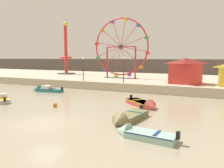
% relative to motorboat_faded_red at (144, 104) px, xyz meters
% --- Properties ---
extents(ground_plane, '(240.00, 240.00, 0.00)m').
position_rel_motorboat_faded_red_xyz_m(ground_plane, '(-5.16, -8.26, -0.26)').
color(ground_plane, gray).
extents(quay_promenade, '(110.00, 21.65, 1.21)m').
position_rel_motorboat_faded_red_xyz_m(quay_promenade, '(-5.16, 18.75, 0.35)').
color(quay_promenade, '#B7A88E').
rests_on(quay_promenade, ground_plane).
extents(distant_town_skyline, '(140.00, 3.00, 4.40)m').
position_rel_motorboat_faded_red_xyz_m(distant_town_skyline, '(-5.16, 41.00, 1.94)').
color(distant_town_skyline, '#564C47').
rests_on(distant_town_skyline, ground_plane).
extents(motorboat_faded_red, '(4.24, 3.84, 1.32)m').
position_rel_motorboat_faded_red_xyz_m(motorboat_faded_red, '(0.00, 0.00, 0.00)').
color(motorboat_faded_red, '#B24238').
rests_on(motorboat_faded_red, ground_plane).
extents(motorboat_olive_wood, '(1.97, 4.46, 1.35)m').
position_rel_motorboat_faded_red_xyz_m(motorboat_olive_wood, '(0.27, -5.39, 0.01)').
color(motorboat_olive_wood, olive).
rests_on(motorboat_olive_wood, ground_plane).
extents(motorboat_teal_painted, '(4.86, 2.06, 1.30)m').
position_rel_motorboat_faded_red_xyz_m(motorboat_teal_painted, '(-15.93, 3.61, 0.01)').
color(motorboat_teal_painted, teal).
rests_on(motorboat_teal_painted, ground_plane).
extents(motorboat_seafoam, '(4.02, 1.51, 1.16)m').
position_rel_motorboat_faded_red_xyz_m(motorboat_seafoam, '(2.26, -8.21, -0.01)').
color(motorboat_seafoam, '#93BCAD').
rests_on(motorboat_seafoam, ground_plane).
extents(motorboat_pale_grey, '(3.77, 2.82, 1.20)m').
position_rel_motorboat_faded_red_xyz_m(motorboat_pale_grey, '(-15.34, -3.90, 0.02)').
color(motorboat_pale_grey, silver).
rests_on(motorboat_pale_grey, ground_plane).
extents(ferris_wheel_red_frame, '(10.18, 1.20, 10.50)m').
position_rel_motorboat_faded_red_xyz_m(ferris_wheel_red_frame, '(-9.10, 15.44, 6.23)').
color(ferris_wheel_red_frame, red).
rests_on(ferris_wheel_red_frame, quay_promenade).
extents(drop_tower_red_tower, '(2.80, 2.80, 11.22)m').
position_rel_motorboat_faded_red_xyz_m(drop_tower_red_tower, '(-23.84, 19.30, 5.21)').
color(drop_tower_red_tower, '#BC332D').
rests_on(drop_tower_red_tower, quay_promenade).
extents(carnival_booth_red_striped, '(4.63, 4.05, 3.56)m').
position_rel_motorboat_faded_red_xyz_m(carnival_booth_red_striped, '(2.36, 11.66, 2.80)').
color(carnival_booth_red_striped, red).
rests_on(carnival_booth_red_striped, quay_promenade).
extents(promenade_lamp_near, '(0.32, 0.32, 3.74)m').
position_rel_motorboat_faded_red_xyz_m(promenade_lamp_near, '(-5.78, 8.66, 3.41)').
color(promenade_lamp_near, '#2D2D33').
rests_on(promenade_lamp_near, quay_promenade).
extents(promenade_lamp_far, '(0.32, 0.32, 3.64)m').
position_rel_motorboat_faded_red_xyz_m(promenade_lamp_far, '(-12.68, 8.82, 3.36)').
color(promenade_lamp_far, '#2D2D33').
rests_on(promenade_lamp_far, quay_promenade).
extents(mooring_buoy_orange, '(0.44, 0.44, 0.44)m').
position_rel_motorboat_faded_red_xyz_m(mooring_buoy_orange, '(-7.92, -3.80, -0.04)').
color(mooring_buoy_orange, orange).
rests_on(mooring_buoy_orange, ground_plane).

